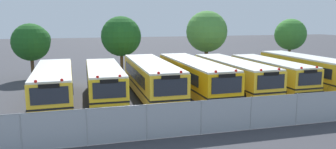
{
  "coord_description": "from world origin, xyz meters",
  "views": [
    {
      "loc": [
        -8.63,
        -23.9,
        5.86
      ],
      "look_at": [
        -2.03,
        0.0,
        1.6
      ],
      "focal_mm": 34.92,
      "sensor_mm": 36.0,
      "label": 1
    }
  ],
  "objects_px": {
    "school_bus_6": "(308,70)",
    "tree_1": "(121,36)",
    "school_bus_3": "(194,76)",
    "tree_2": "(208,32)",
    "school_bus_5": "(270,73)",
    "traffic_cone": "(229,121)",
    "school_bus_2": "(151,78)",
    "school_bus_0": "(54,84)",
    "tree_3": "(290,35)",
    "school_bus_1": "(104,81)",
    "tree_0": "(32,42)",
    "school_bus_4": "(233,74)"
  },
  "relations": [
    {
      "from": "tree_1",
      "to": "traffic_cone",
      "type": "height_order",
      "value": "tree_1"
    },
    {
      "from": "school_bus_0",
      "to": "tree_0",
      "type": "relative_size",
      "value": 2.0
    },
    {
      "from": "school_bus_2",
      "to": "tree_3",
      "type": "bearing_deg",
      "value": -152.53
    },
    {
      "from": "tree_3",
      "to": "traffic_cone",
      "type": "distance_m",
      "value": 24.32
    },
    {
      "from": "school_bus_1",
      "to": "school_bus_2",
      "type": "relative_size",
      "value": 0.87
    },
    {
      "from": "school_bus_3",
      "to": "school_bus_4",
      "type": "height_order",
      "value": "school_bus_3"
    },
    {
      "from": "school_bus_2",
      "to": "tree_1",
      "type": "height_order",
      "value": "tree_1"
    },
    {
      "from": "school_bus_2",
      "to": "tree_0",
      "type": "xyz_separation_m",
      "value": [
        -9.51,
        10.7,
        2.15
      ]
    },
    {
      "from": "school_bus_2",
      "to": "school_bus_4",
      "type": "height_order",
      "value": "school_bus_2"
    },
    {
      "from": "school_bus_2",
      "to": "traffic_cone",
      "type": "distance_m",
      "value": 8.42
    },
    {
      "from": "school_bus_3",
      "to": "tree_0",
      "type": "distance_m",
      "value": 16.89
    },
    {
      "from": "school_bus_4",
      "to": "tree_2",
      "type": "height_order",
      "value": "tree_2"
    },
    {
      "from": "tree_2",
      "to": "school_bus_4",
      "type": "bearing_deg",
      "value": -100.59
    },
    {
      "from": "school_bus_2",
      "to": "school_bus_6",
      "type": "distance_m",
      "value": 13.84
    },
    {
      "from": "school_bus_3",
      "to": "tree_3",
      "type": "distance_m",
      "value": 18.44
    },
    {
      "from": "school_bus_0",
      "to": "traffic_cone",
      "type": "xyz_separation_m",
      "value": [
        9.58,
        -7.95,
        -1.07
      ]
    },
    {
      "from": "school_bus_3",
      "to": "tree_0",
      "type": "bearing_deg",
      "value": -40.09
    },
    {
      "from": "tree_1",
      "to": "tree_3",
      "type": "bearing_deg",
      "value": -3.1
    },
    {
      "from": "school_bus_3",
      "to": "tree_2",
      "type": "bearing_deg",
      "value": -117.95
    },
    {
      "from": "school_bus_3",
      "to": "school_bus_4",
      "type": "relative_size",
      "value": 1.06
    },
    {
      "from": "school_bus_0",
      "to": "traffic_cone",
      "type": "distance_m",
      "value": 12.49
    },
    {
      "from": "school_bus_5",
      "to": "tree_3",
      "type": "bearing_deg",
      "value": -133.26
    },
    {
      "from": "tree_3",
      "to": "traffic_cone",
      "type": "height_order",
      "value": "tree_3"
    },
    {
      "from": "school_bus_1",
      "to": "tree_3",
      "type": "bearing_deg",
      "value": -155.67
    },
    {
      "from": "school_bus_1",
      "to": "traffic_cone",
      "type": "xyz_separation_m",
      "value": [
        6.1,
        -7.9,
        -1.06
      ]
    },
    {
      "from": "tree_0",
      "to": "tree_1",
      "type": "height_order",
      "value": "tree_1"
    },
    {
      "from": "school_bus_6",
      "to": "tree_1",
      "type": "relative_size",
      "value": 1.86
    },
    {
      "from": "school_bus_6",
      "to": "traffic_cone",
      "type": "bearing_deg",
      "value": 34.13
    },
    {
      "from": "school_bus_1",
      "to": "traffic_cone",
      "type": "height_order",
      "value": "school_bus_1"
    },
    {
      "from": "school_bus_3",
      "to": "traffic_cone",
      "type": "height_order",
      "value": "school_bus_3"
    },
    {
      "from": "school_bus_0",
      "to": "school_bus_1",
      "type": "xyz_separation_m",
      "value": [
        3.48,
        -0.05,
        -0.01
      ]
    },
    {
      "from": "school_bus_1",
      "to": "tree_1",
      "type": "height_order",
      "value": "tree_1"
    },
    {
      "from": "school_bus_1",
      "to": "tree_1",
      "type": "xyz_separation_m",
      "value": [
        2.63,
        10.82,
        2.71
      ]
    },
    {
      "from": "school_bus_1",
      "to": "tree_0",
      "type": "bearing_deg",
      "value": -59.85
    },
    {
      "from": "school_bus_1",
      "to": "school_bus_5",
      "type": "xyz_separation_m",
      "value": [
        13.89,
        0.34,
        -0.03
      ]
    },
    {
      "from": "school_bus_5",
      "to": "tree_2",
      "type": "distance_m",
      "value": 10.77
    },
    {
      "from": "tree_0",
      "to": "tree_3",
      "type": "bearing_deg",
      "value": -1.98
    },
    {
      "from": "school_bus_6",
      "to": "tree_3",
      "type": "height_order",
      "value": "tree_3"
    },
    {
      "from": "school_bus_3",
      "to": "tree_2",
      "type": "height_order",
      "value": "tree_2"
    },
    {
      "from": "school_bus_6",
      "to": "tree_0",
      "type": "xyz_separation_m",
      "value": [
        -23.35,
        10.74,
        2.17
      ]
    },
    {
      "from": "school_bus_2",
      "to": "school_bus_1",
      "type": "bearing_deg",
      "value": 0.69
    },
    {
      "from": "tree_0",
      "to": "school_bus_2",
      "type": "bearing_deg",
      "value": -48.38
    },
    {
      "from": "school_bus_2",
      "to": "school_bus_6",
      "type": "xyz_separation_m",
      "value": [
        13.84,
        -0.04,
        -0.02
      ]
    },
    {
      "from": "school_bus_3",
      "to": "school_bus_5",
      "type": "height_order",
      "value": "school_bus_3"
    },
    {
      "from": "school_bus_2",
      "to": "school_bus_5",
      "type": "height_order",
      "value": "school_bus_2"
    },
    {
      "from": "school_bus_2",
      "to": "school_bus_4",
      "type": "bearing_deg",
      "value": -176.75
    },
    {
      "from": "school_bus_0",
      "to": "school_bus_3",
      "type": "relative_size",
      "value": 0.93
    },
    {
      "from": "school_bus_0",
      "to": "school_bus_5",
      "type": "distance_m",
      "value": 17.38
    },
    {
      "from": "school_bus_2",
      "to": "tree_1",
      "type": "bearing_deg",
      "value": -85.11
    },
    {
      "from": "school_bus_5",
      "to": "school_bus_6",
      "type": "xyz_separation_m",
      "value": [
        3.44,
        -0.36,
        0.11
      ]
    }
  ]
}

